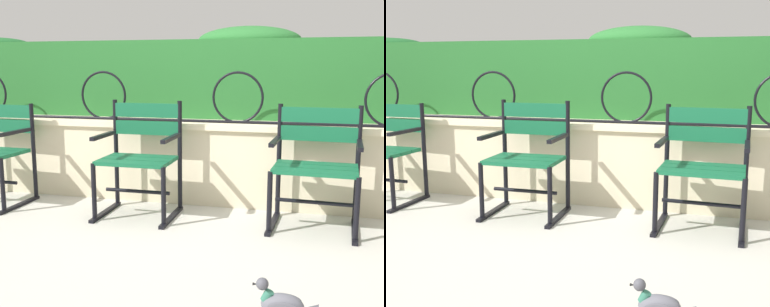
# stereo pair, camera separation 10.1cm
# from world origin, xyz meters

# --- Properties ---
(ground_plane) EXTENTS (60.00, 60.00, 0.00)m
(ground_plane) POSITION_xyz_m (0.00, 0.00, 0.00)
(ground_plane) COLOR #BCB7AD
(stone_wall) EXTENTS (8.23, 0.41, 0.69)m
(stone_wall) POSITION_xyz_m (0.00, 0.91, 0.35)
(stone_wall) COLOR beige
(stone_wall) RESTS_ON ground
(iron_arch_fence) EXTENTS (7.67, 0.02, 0.42)m
(iron_arch_fence) POSITION_xyz_m (-0.32, 0.83, 0.86)
(iron_arch_fence) COLOR black
(iron_arch_fence) RESTS_ON stone_wall
(hedge_row) EXTENTS (8.06, 0.66, 0.82)m
(hedge_row) POSITION_xyz_m (-0.01, 1.41, 1.05)
(hedge_row) COLOR #236028
(hedge_row) RESTS_ON stone_wall
(park_chair_leftmost) EXTENTS (0.59, 0.54, 0.83)m
(park_chair_leftmost) POSITION_xyz_m (-1.80, 0.42, 0.46)
(park_chair_leftmost) COLOR #145B38
(park_chair_leftmost) RESTS_ON ground
(park_chair_centre_left) EXTENTS (0.58, 0.52, 0.88)m
(park_chair_centre_left) POSITION_xyz_m (-0.49, 0.41, 0.47)
(park_chair_centre_left) COLOR #145B38
(park_chair_centre_left) RESTS_ON ground
(park_chair_centre_right) EXTENTS (0.64, 0.55, 0.87)m
(park_chair_centre_right) POSITION_xyz_m (0.83, 0.44, 0.47)
(park_chair_centre_right) COLOR #145B38
(park_chair_centre_right) RESTS_ON ground
(pigeon_near_chairs) EXTENTS (0.29, 0.11, 0.22)m
(pigeon_near_chairs) POSITION_xyz_m (0.72, -1.02, 0.11)
(pigeon_near_chairs) COLOR #5B5B66
(pigeon_near_chairs) RESTS_ON ground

